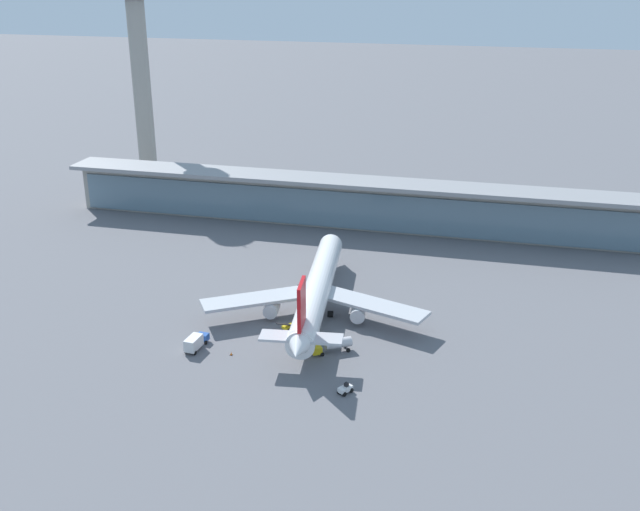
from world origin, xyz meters
name	(u,v)px	position (x,y,z in m)	size (l,w,h in m)	color
ground_plane	(307,308)	(0.00, 0.00, 0.00)	(1200.00, 1200.00, 0.00)	slate
airliner_on_stand	(317,290)	(3.03, -2.11, 5.65)	(51.45, 67.36, 17.94)	white
service_truck_near_nose_white	(345,389)	(16.73, -34.34, 0.87)	(2.94, 3.33, 2.05)	silver
service_truck_under_wing_yellow	(300,289)	(-3.75, 7.90, 0.87)	(3.26, 3.19, 2.05)	yellow
service_truck_mid_apron_blue	(195,342)	(-17.35, -25.16, 1.69)	(2.96, 7.48, 3.10)	#234C9E
service_truck_by_tail_yellow	(292,325)	(-0.39, -11.33, 0.81)	(5.16, 6.26, 2.70)	yellow
service_truck_on_taxiway_yellow	(333,345)	(10.91, -19.35, 1.71)	(8.51, 6.42, 2.95)	yellow
terminal_building	(357,202)	(0.00, 59.36, 7.87)	(183.60, 12.80, 15.20)	#9E998E
control_tower	(140,65)	(-85.06, 91.98, 41.87)	(12.00, 12.00, 76.94)	#9E998E
safety_cone_alpha	(189,351)	(-18.26, -26.78, 0.32)	(0.62, 0.62, 0.70)	orange
safety_cone_bravo	(231,354)	(-9.25, -25.81, 0.32)	(0.62, 0.62, 0.70)	orange
safety_cone_charlie	(298,357)	(4.49, -23.67, 0.32)	(0.62, 0.62, 0.70)	orange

